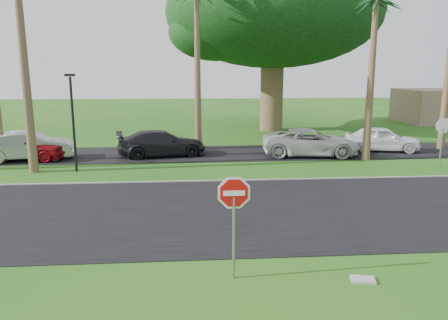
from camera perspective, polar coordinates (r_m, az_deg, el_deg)
name	(u,v)px	position (r m, az deg, el deg)	size (l,w,h in m)	color
ground	(208,232)	(13.46, -2.17, -9.40)	(120.00, 120.00, 0.00)	#165014
road	(205,211)	(15.34, -2.47, -6.65)	(120.00, 8.00, 0.02)	black
parking_strip	(199,153)	(25.51, -3.29, 0.86)	(120.00, 5.00, 0.02)	black
curb	(202,181)	(19.22, -2.89, -2.76)	(120.00, 0.12, 0.06)	gray
stop_sign_near	(234,207)	(10.08, 1.30, -6.10)	(1.05, 0.07, 2.62)	gray
stop_sign_far	(443,132)	(24.22, 26.65, 3.25)	(1.05, 0.07, 2.62)	gray
palm_right_near	(376,1)	(24.67, 19.28, 18.97)	(5.00, 5.00, 9.50)	brown
canopy_tree	(273,14)	(35.37, 6.48, 18.42)	(16.50, 16.50, 13.12)	brown
streetlight_right	(73,117)	(21.87, -19.14, 5.38)	(0.45, 0.25, 4.64)	black
car_silver	(28,146)	(25.77, -24.18, 1.67)	(1.64, 4.71, 1.55)	#A1A3A8
car_red	(25,145)	(26.03, -24.56, 1.78)	(1.89, 4.69, 1.60)	maroon
car_dark	(162,144)	(24.91, -8.14, 2.15)	(2.02, 4.96, 1.44)	black
car_minivan	(311,143)	(25.23, 11.24, 2.25)	(2.51, 5.45, 1.51)	silver
car_pickup	(382,139)	(27.77, 19.95, 2.59)	(1.75, 4.35, 1.48)	white
utility_slab	(363,280)	(11.10, 17.67, -14.65)	(0.55, 0.35, 0.06)	#9F9E97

